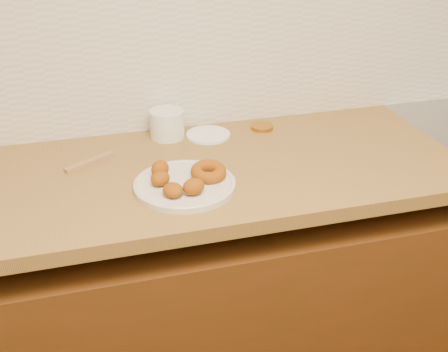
% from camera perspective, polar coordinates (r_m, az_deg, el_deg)
% --- Properties ---
extents(base_cabinet, '(3.60, 0.60, 0.77)m').
position_cam_1_polar(base_cabinet, '(1.90, 4.84, -12.03)').
color(base_cabinet, '#51270E').
rests_on(base_cabinet, floor).
extents(butcher_block, '(2.30, 0.62, 0.04)m').
position_cam_1_polar(butcher_block, '(1.54, -17.73, -1.62)').
color(butcher_block, olive).
rests_on(butcher_block, base_cabinet).
extents(backsplash, '(3.60, 0.02, 0.60)m').
position_cam_1_polar(backsplash, '(1.78, 2.57, 14.80)').
color(backsplash, beige).
rests_on(backsplash, wall_back).
extents(donut_plate, '(0.26, 0.26, 0.02)m').
position_cam_1_polar(donut_plate, '(1.45, -4.02, -0.92)').
color(donut_plate, beige).
rests_on(donut_plate, butcher_block).
extents(ring_donut, '(0.12, 0.12, 0.04)m').
position_cam_1_polar(ring_donut, '(1.46, -1.61, 0.45)').
color(ring_donut, '#84460B').
rests_on(ring_donut, donut_plate).
extents(fried_dough_chunks, '(0.14, 0.18, 0.05)m').
position_cam_1_polar(fried_dough_chunks, '(1.42, -5.28, -0.49)').
color(fried_dough_chunks, '#84460B').
rests_on(fried_dough_chunks, donut_plate).
extents(plastic_tub, '(0.12, 0.12, 0.09)m').
position_cam_1_polar(plastic_tub, '(1.73, -5.81, 5.29)').
color(plastic_tub, silver).
rests_on(plastic_tub, butcher_block).
extents(tub_lid, '(0.15, 0.15, 0.01)m').
position_cam_1_polar(tub_lid, '(1.74, -1.62, 4.20)').
color(tub_lid, white).
rests_on(tub_lid, butcher_block).
extents(brass_jar_lid, '(0.08, 0.08, 0.01)m').
position_cam_1_polar(brass_jar_lid, '(1.80, 3.87, 4.98)').
color(brass_jar_lid, '#B17923').
rests_on(brass_jar_lid, butcher_block).
extents(wooden_utensil, '(0.14, 0.10, 0.01)m').
position_cam_1_polar(wooden_utensil, '(1.61, -13.51, 1.39)').
color(wooden_utensil, olive).
rests_on(wooden_utensil, butcher_block).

